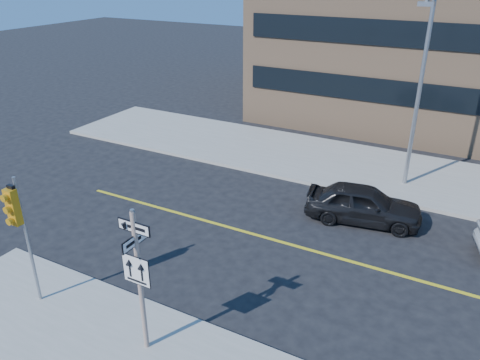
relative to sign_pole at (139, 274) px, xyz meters
The scene contains 5 objects.
ground 3.50m from the sign_pole, 90.00° to the left, with size 120.00×120.00×0.00m, color black.
sign_pole is the anchor object (origin of this frame).
traffic_signal 4.05m from the sign_pole, behind, with size 0.32×0.45×4.00m.
parked_car_a 10.09m from the sign_pole, 71.65° to the left, with size 4.42×1.78×1.51m, color black.
streetlight_a 14.05m from the sign_pole, 73.23° to the left, with size 0.55×2.25×8.00m.
Camera 1 is at (6.54, -9.49, 9.25)m, focal length 35.00 mm.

